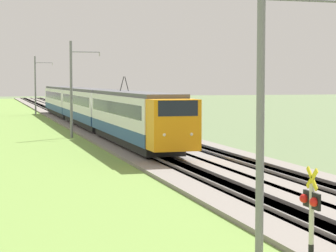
{
  "coord_description": "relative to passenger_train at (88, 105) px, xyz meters",
  "views": [
    {
      "loc": [
        -7.93,
        10.14,
        4.85
      ],
      "look_at": [
        27.9,
        0.0,
        2.27
      ],
      "focal_mm": 70.0,
      "sensor_mm": 36.0,
      "label": 1
    }
  ],
  "objects": [
    {
      "name": "track_main",
      "position": [
        -7.39,
        0.0,
        -2.27
      ],
      "size": [
        240.0,
        1.57,
        0.45
      ],
      "color": "#4C4238",
      "rests_on": "ground"
    },
    {
      "name": "passenger_train",
      "position": [
        0.0,
        0.0,
        0.0
      ],
      "size": [
        62.57,
        2.83,
        5.17
      ],
      "rotation": [
        0.0,
        0.0,
        3.14
      ],
      "color": "orange",
      "rests_on": "ground"
    },
    {
      "name": "ballast_adjacent",
      "position": [
        -7.39,
        -4.0,
        -2.28
      ],
      "size": [
        240.0,
        4.4,
        0.3
      ],
      "color": "gray",
      "rests_on": "ground"
    },
    {
      "name": "crossing_signal_aux",
      "position": [
        -52.72,
        3.36,
        -0.62
      ],
      "size": [
        0.7,
        0.23,
        3.0
      ],
      "rotation": [
        0.0,
        0.0,
        1.57
      ],
      "color": "beige",
      "rests_on": "ground"
    },
    {
      "name": "catenary_mast_mid",
      "position": [
        -10.7,
        2.99,
        1.79
      ],
      "size": [
        0.22,
        2.56,
        8.16
      ],
      "color": "slate",
      "rests_on": "ground"
    },
    {
      "name": "ballast_main",
      "position": [
        -7.39,
        0.0,
        -2.28
      ],
      "size": [
        240.0,
        4.4,
        0.3
      ],
      "color": "gray",
      "rests_on": "ground"
    },
    {
      "name": "grass_verge",
      "position": [
        -7.39,
        5.35,
        -2.37
      ],
      "size": [
        240.0,
        9.01,
        0.12
      ],
      "color": "olive",
      "rests_on": "ground"
    },
    {
      "name": "catenary_mast_far",
      "position": [
        27.91,
        3.0,
        1.85
      ],
      "size": [
        0.22,
        2.56,
        8.28
      ],
      "color": "slate",
      "rests_on": "ground"
    },
    {
      "name": "catenary_mast_near",
      "position": [
        -49.3,
        2.99,
        1.66
      ],
      "size": [
        0.22,
        2.56,
        7.91
      ],
      "color": "slate",
      "rests_on": "ground"
    },
    {
      "name": "track_adjacent",
      "position": [
        -7.39,
        -4.0,
        -2.27
      ],
      "size": [
        240.0,
        1.57,
        0.45
      ],
      "color": "#4C4238",
      "rests_on": "ground"
    }
  ]
}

